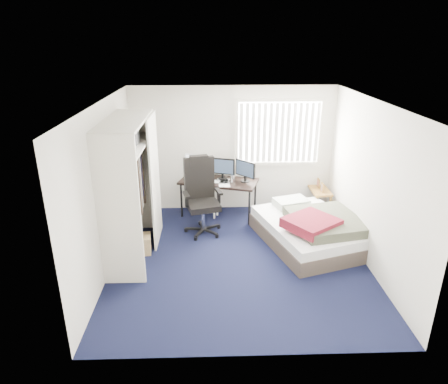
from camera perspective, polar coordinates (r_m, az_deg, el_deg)
ground at (r=6.54m, az=2.14°, el=-9.52°), size 4.20×4.20×0.00m
room_shell at (r=5.91m, az=2.34°, el=3.14°), size 4.20×4.20×4.20m
window_assembly at (r=7.95m, az=7.84°, el=8.40°), size 1.72×0.09×1.32m
closet at (r=6.32m, az=-13.16°, el=2.30°), size 0.64×1.84×2.22m
desk at (r=7.80m, az=-0.70°, el=1.93°), size 1.62×1.10×1.19m
office_chair at (r=7.23m, az=-3.19°, el=-1.66°), size 0.80×0.80×1.39m
footstool at (r=7.94m, az=-1.93°, el=-2.17°), size 0.37×0.34×0.25m
nightstand at (r=8.30m, az=13.45°, el=0.03°), size 0.38×0.72×0.66m
bed at (r=7.03m, az=12.35°, el=-5.18°), size 1.95×2.26×0.63m
pine_box at (r=6.80m, az=-12.13°, el=-7.31°), size 0.43×0.35×0.30m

